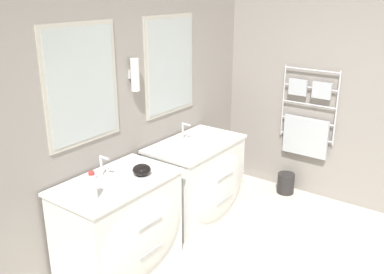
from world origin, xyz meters
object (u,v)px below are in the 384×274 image
at_px(toiletry_bottle, 92,186).
at_px(waste_bin, 286,183).
at_px(vanity_left, 122,226).
at_px(vanity_right, 199,180).
at_px(amenity_bowl, 142,170).

xyz_separation_m(toiletry_bottle, waste_bin, (2.52, -0.46, -0.81)).
relative_size(vanity_left, vanity_right, 1.00).
xyz_separation_m(vanity_left, vanity_right, (1.12, 0.00, 0.00)).
xyz_separation_m(vanity_right, waste_bin, (1.07, -0.52, -0.30)).
bearing_deg(vanity_right, waste_bin, -25.88).
distance_m(vanity_right, toiletry_bottle, 1.54).
relative_size(vanity_left, toiletry_bottle, 4.69).
bearing_deg(vanity_left, toiletry_bottle, -169.35).
xyz_separation_m(vanity_left, amenity_bowl, (0.21, -0.06, 0.46)).
distance_m(toiletry_bottle, amenity_bowl, 0.54).
relative_size(toiletry_bottle, amenity_bowl, 1.42).
relative_size(amenity_bowl, waste_bin, 0.64).
bearing_deg(amenity_bowl, vanity_right, 3.82).
bearing_deg(toiletry_bottle, vanity_right, 2.44).
height_order(vanity_right, waste_bin, vanity_right).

